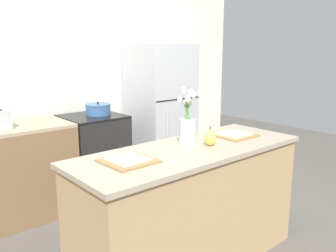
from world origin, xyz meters
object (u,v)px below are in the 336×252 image
(refrigerator, at_px, (161,112))
(flower_vase, at_px, (188,126))
(stove_range, at_px, (94,156))
(plate_setting_left, at_px, (128,160))
(cooking_pot, at_px, (98,109))
(pear_figurine, at_px, (210,138))
(plate_setting_right, at_px, (234,135))

(refrigerator, bearing_deg, flower_vase, -123.52)
(stove_range, relative_size, refrigerator, 0.55)
(plate_setting_left, relative_size, cooking_pot, 1.15)
(pear_figurine, relative_size, plate_setting_left, 0.45)
(flower_vase, xyz_separation_m, cooking_pot, (0.14, 1.53, -0.09))
(refrigerator, distance_m, cooking_pot, 0.88)
(refrigerator, distance_m, plate_setting_right, 1.66)
(flower_vase, bearing_deg, cooking_pot, 84.84)
(refrigerator, height_order, pear_figurine, refrigerator)
(flower_vase, height_order, cooking_pot, flower_vase)
(refrigerator, xyz_separation_m, cooking_pot, (-0.87, 0.01, 0.13))
(flower_vase, height_order, plate_setting_right, flower_vase)
(flower_vase, distance_m, cooking_pot, 1.54)
(stove_range, relative_size, flower_vase, 2.09)
(plate_setting_right, relative_size, cooking_pot, 1.15)
(plate_setting_right, bearing_deg, flower_vase, 174.75)
(stove_range, bearing_deg, refrigerator, 0.04)
(stove_range, distance_m, pear_figurine, 1.72)
(stove_range, relative_size, plate_setting_left, 2.91)
(stove_range, bearing_deg, plate_setting_left, -111.59)
(stove_range, height_order, refrigerator, refrigerator)
(pear_figurine, xyz_separation_m, plate_setting_left, (-0.68, 0.07, -0.05))
(plate_setting_left, bearing_deg, plate_setting_right, 0.00)
(pear_figurine, distance_m, cooking_pot, 1.65)
(flower_vase, distance_m, plate_setting_left, 0.58)
(refrigerator, height_order, plate_setting_right, refrigerator)
(pear_figurine, height_order, plate_setting_left, pear_figurine)
(refrigerator, height_order, cooking_pot, refrigerator)
(stove_range, height_order, pear_figurine, pear_figurine)
(pear_figurine, bearing_deg, refrigerator, 61.40)
(cooking_pot, bearing_deg, pear_figurine, -90.83)
(cooking_pot, bearing_deg, flower_vase, -95.16)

